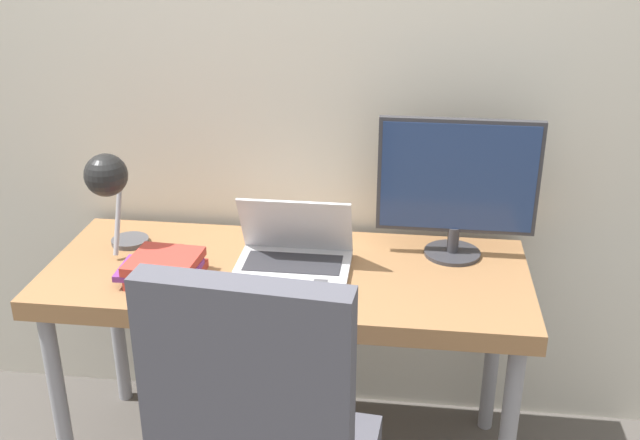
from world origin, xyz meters
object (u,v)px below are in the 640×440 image
(monitor, at_px, (457,184))
(book_stack, at_px, (164,268))
(desk_lamp, at_px, (109,183))
(laptop, at_px, (294,252))

(monitor, xyz_separation_m, book_stack, (-0.85, -0.28, -0.20))
(monitor, relative_size, book_stack, 2.06)
(monitor, relative_size, desk_lamp, 1.41)
(laptop, xyz_separation_m, monitor, (0.48, 0.14, 0.19))
(desk_lamp, distance_m, book_stack, 0.31)
(laptop, relative_size, book_stack, 1.46)
(monitor, distance_m, desk_lamp, 1.05)
(laptop, height_order, monitor, monitor)
(monitor, bearing_deg, desk_lamp, -171.33)
(desk_lamp, bearing_deg, monitor, 8.67)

